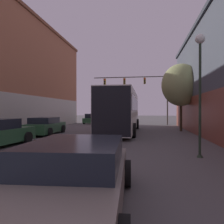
{
  "coord_description": "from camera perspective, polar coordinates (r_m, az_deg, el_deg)",
  "views": [
    {
      "loc": [
        3.61,
        1.1,
        1.87
      ],
      "look_at": [
        1.14,
        17.19,
        1.74
      ],
      "focal_mm": 35.0,
      "sensor_mm": 36.0,
      "label": 1
    }
  ],
  "objects": [
    {
      "name": "hatchback_foreground",
      "position": [
        4.32,
        -10.1,
        -16.41
      ],
      "size": [
        2.37,
        4.7,
        1.26
      ],
      "rotation": [
        0.0,
        0.0,
        1.64
      ],
      "color": "slate",
      "rests_on": "ground_plane"
    },
    {
      "name": "traffic_signal_gantry",
      "position": [
        28.82,
        7.75,
        6.51
      ],
      "size": [
        9.69,
        0.36,
        6.52
      ],
      "color": "#514C47",
      "rests_on": "ground_plane"
    },
    {
      "name": "parked_car_left_far",
      "position": [
        31.13,
        -4.96,
        -1.8
      ],
      "size": [
        2.27,
        4.25,
        1.38
      ],
      "rotation": [
        0.0,
        0.0,
        1.49
      ],
      "color": "#285633",
      "rests_on": "ground_plane"
    },
    {
      "name": "lane_center_line",
      "position": [
        16.3,
        -4.14,
        -6.13
      ],
      "size": [
        0.14,
        45.77,
        0.01
      ],
      "color": "silver",
      "rests_on": "ground_plane"
    },
    {
      "name": "street_tree_near",
      "position": [
        20.6,
        17.58,
        6.73
      ],
      "size": [
        3.44,
        3.09,
        6.03
      ],
      "color": "#3D2D1E",
      "rests_on": "ground_plane"
    },
    {
      "name": "street_lamp",
      "position": [
        9.4,
        22.01,
        8.73
      ],
      "size": [
        0.39,
        0.39,
        4.89
      ],
      "color": "#233323",
      "rests_on": "ground_plane"
    },
    {
      "name": "parked_car_left_near",
      "position": [
        17.8,
        -17.0,
        -3.52
      ],
      "size": [
        2.21,
        4.71,
        1.32
      ],
      "rotation": [
        0.0,
        0.0,
        1.62
      ],
      "color": "#285633",
      "rests_on": "ground_plane"
    },
    {
      "name": "bus",
      "position": [
        18.56,
        2.39,
        0.56
      ],
      "size": [
        2.82,
        11.39,
        3.39
      ],
      "rotation": [
        0.0,
        0.0,
        1.57
      ],
      "color": "silver",
      "rests_on": "ground_plane"
    }
  ]
}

